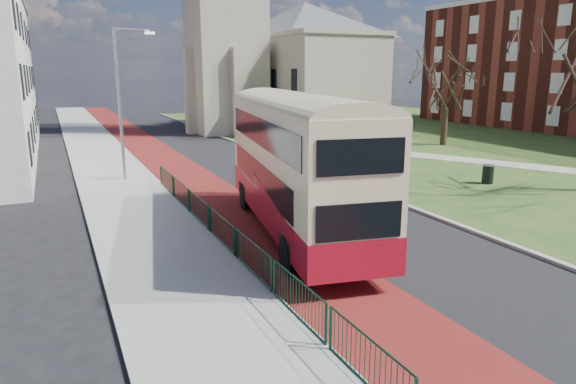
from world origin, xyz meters
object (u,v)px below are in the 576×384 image
streetlamp (122,96)px  winter_tree_far (447,80)px  litter_bin (488,174)px  bus (297,159)px

streetlamp → winter_tree_far: (25.33, 3.66, 0.63)m
streetlamp → litter_bin: streetlamp is taller
bus → litter_bin: size_ratio=11.91×
streetlamp → litter_bin: size_ratio=7.84×
litter_bin → winter_tree_far: bearing=57.7°
streetlamp → litter_bin: 19.95m
bus → winter_tree_far: 26.46m
streetlamp → bus: size_ratio=0.66×
bus → winter_tree_far: size_ratio=1.62×
bus → litter_bin: (13.00, 3.45, -2.27)m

